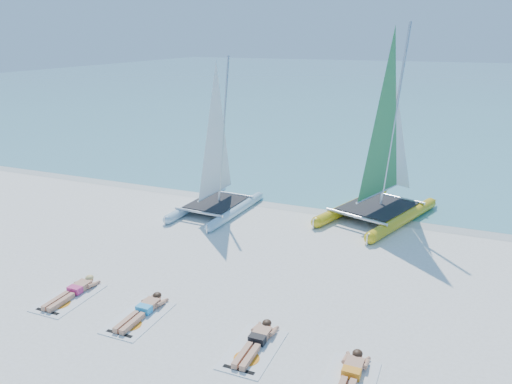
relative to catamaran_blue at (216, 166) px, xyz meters
The scene contains 12 objects.
ground 4.72m from the catamaran_blue, 59.30° to the right, with size 140.00×140.00×0.00m, color white.
sea 59.31m from the catamaran_blue, 87.84° to the left, with size 140.00×115.00×0.01m, color #6DA5B7.
wet_sand_strip 3.35m from the catamaran_blue, 38.03° to the left, with size 140.00×1.40×0.01m, color beige.
catamaran_blue is the anchor object (origin of this frame).
catamaran_yellow 6.42m from the catamaran_blue, 19.68° to the left, with size 4.13×5.85×7.25m.
towel_a 7.75m from the catamaran_blue, 93.75° to the right, with size 1.00×1.85×0.02m, color white.
sunbather_a 7.54m from the catamaran_blue, 93.85° to the right, with size 0.37×1.73×0.26m.
towel_b 8.03m from the catamaran_blue, 77.02° to the right, with size 1.00×1.85×0.02m, color white.
sunbather_b 7.82m from the catamaran_blue, 76.70° to the right, with size 0.37×1.73×0.26m.
towel_c 9.28m from the catamaran_blue, 58.04° to the right, with size 1.00×1.85×0.02m, color white.
sunbather_c 9.10m from the catamaran_blue, 57.39° to the right, with size 0.37×1.73×0.26m.
sunbather_d 10.66m from the catamaran_blue, 48.34° to the right, with size 0.37×1.73×0.26m.
Camera 1 is at (6.27, -12.54, 6.59)m, focal length 35.00 mm.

